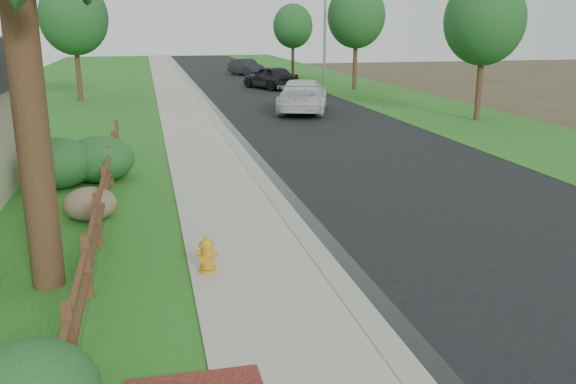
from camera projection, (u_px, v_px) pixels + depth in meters
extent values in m
plane|color=#3C3420|center=(368.00, 367.00, 7.76)|extent=(120.00, 120.00, 0.00)
cube|color=black|center=(253.00, 88.00, 41.62)|extent=(8.00, 90.00, 0.02)
cube|color=gray|center=(191.00, 88.00, 40.69)|extent=(0.40, 90.00, 0.12)
cube|color=black|center=(196.00, 89.00, 40.78)|extent=(0.50, 90.00, 0.00)
cube|color=#ACA295|center=(171.00, 89.00, 40.41)|extent=(2.20, 90.00, 0.10)
cube|color=#265418|center=(142.00, 90.00, 40.01)|extent=(1.60, 90.00, 0.06)
cube|color=#265418|center=(59.00, 92.00, 38.88)|extent=(9.00, 90.00, 0.04)
cube|color=#265418|center=(349.00, 85.00, 43.11)|extent=(6.00, 90.00, 0.04)
cube|color=#462817|center=(70.00, 345.00, 7.20)|extent=(0.12, 0.12, 1.10)
cube|color=#462817|center=(87.00, 268.00, 9.46)|extent=(0.12, 0.12, 1.10)
cube|color=#462817|center=(98.00, 221.00, 11.71)|extent=(0.12, 0.12, 1.10)
cube|color=#462817|center=(105.00, 189.00, 13.96)|extent=(0.12, 0.12, 1.10)
cube|color=#462817|center=(110.00, 166.00, 16.22)|extent=(0.12, 0.12, 1.10)
cube|color=#462817|center=(114.00, 149.00, 18.47)|extent=(0.12, 0.12, 1.10)
cube|color=#462817|center=(117.00, 135.00, 20.72)|extent=(0.12, 0.12, 1.10)
cube|color=#462817|center=(54.00, 378.00, 6.00)|extent=(0.08, 2.35, 0.10)
cube|color=#462817|center=(81.00, 308.00, 8.36)|extent=(0.08, 2.35, 0.10)
cube|color=#462817|center=(78.00, 281.00, 8.25)|extent=(0.08, 2.35, 0.10)
cube|color=#462817|center=(94.00, 248.00, 10.61)|extent=(0.08, 2.35, 0.10)
cube|color=#462817|center=(92.00, 226.00, 10.50)|extent=(0.08, 2.35, 0.10)
cube|color=#462817|center=(102.00, 208.00, 12.86)|extent=(0.08, 2.35, 0.10)
cube|color=#462817|center=(101.00, 190.00, 12.76)|extent=(0.08, 2.35, 0.10)
cube|color=#462817|center=(108.00, 181.00, 15.12)|extent=(0.08, 2.35, 0.10)
cube|color=#462817|center=(107.00, 165.00, 15.01)|extent=(0.08, 2.35, 0.10)
cube|color=#462817|center=(113.00, 161.00, 17.37)|extent=(0.08, 2.35, 0.10)
cube|color=#462817|center=(111.00, 147.00, 17.26)|extent=(0.08, 2.35, 0.10)
cube|color=#462817|center=(116.00, 145.00, 19.62)|extent=(0.08, 2.35, 0.10)
cube|color=#462817|center=(115.00, 133.00, 19.52)|extent=(0.08, 2.35, 0.10)
cylinder|color=#392117|center=(31.00, 122.00, 9.38)|extent=(0.52, 0.52, 5.50)
cylinder|color=#BE7516|center=(207.00, 270.00, 10.49)|extent=(0.30, 0.30, 0.05)
cylinder|color=#BE7516|center=(207.00, 257.00, 10.43)|extent=(0.20, 0.20, 0.45)
cylinder|color=#BE7516|center=(207.00, 266.00, 10.48)|extent=(0.24, 0.24, 0.04)
cylinder|color=#BE7516|center=(206.00, 245.00, 10.37)|extent=(0.27, 0.27, 0.04)
ellipsoid|color=#BE7516|center=(206.00, 244.00, 10.36)|extent=(0.22, 0.22, 0.16)
cylinder|color=#BE7516|center=(206.00, 238.00, 10.34)|extent=(0.05, 0.05, 0.06)
cylinder|color=#BE7516|center=(205.00, 258.00, 10.30)|extent=(0.16, 0.14, 0.13)
cylinder|color=#BE7516|center=(198.00, 253.00, 10.42)|extent=(0.14, 0.13, 0.10)
cylinder|color=#BE7516|center=(215.00, 254.00, 10.40)|extent=(0.14, 0.13, 0.10)
imported|color=silver|center=(302.00, 96.00, 29.80)|extent=(3.85, 5.99, 1.62)
imported|color=black|center=(270.00, 77.00, 40.53)|extent=(3.47, 4.86, 1.54)
imported|color=black|center=(246.00, 67.00, 51.39)|extent=(2.75, 4.35, 1.35)
cylinder|color=gray|center=(325.00, 26.00, 38.42)|extent=(0.16, 0.16, 8.17)
ellipsoid|color=brown|center=(90.00, 204.00, 13.39)|extent=(1.34, 1.13, 0.77)
ellipsoid|color=#17421E|center=(58.00, 163.00, 16.01)|extent=(2.23, 2.23, 1.35)
ellipsoid|color=#17421E|center=(100.00, 159.00, 16.66)|extent=(2.26, 2.26, 1.28)
cylinder|color=#392117|center=(480.00, 78.00, 26.92)|extent=(0.26, 0.26, 3.81)
ellipsoid|color=#17421E|center=(485.00, 20.00, 26.27)|extent=(3.49, 3.49, 3.83)
cylinder|color=#392117|center=(78.00, 66.00, 33.70)|extent=(0.27, 0.27, 3.98)
ellipsoid|color=#17421E|center=(74.00, 17.00, 33.02)|extent=(3.67, 3.67, 4.04)
cylinder|color=#392117|center=(355.00, 58.00, 39.81)|extent=(0.28, 0.28, 4.12)
ellipsoid|color=#17421E|center=(356.00, 16.00, 39.11)|extent=(3.72, 3.72, 4.10)
cylinder|color=#392117|center=(293.00, 56.00, 48.68)|extent=(0.24, 0.24, 3.54)
ellipsoid|color=#17421E|center=(293.00, 26.00, 48.07)|extent=(3.13, 3.13, 3.44)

